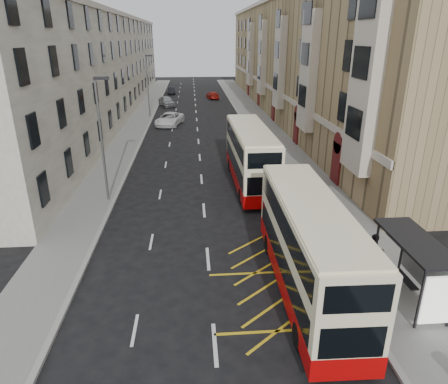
{
  "coord_description": "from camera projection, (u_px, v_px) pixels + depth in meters",
  "views": [
    {
      "loc": [
        -0.58,
        -13.45,
        10.43
      ],
      "look_at": [
        1.04,
        6.88,
        2.44
      ],
      "focal_mm": 32.0,
      "sensor_mm": 36.0,
      "label": 1
    }
  ],
  "objects": [
    {
      "name": "car_silver",
      "position": [
        167.0,
        101.0,
        63.18
      ],
      "size": [
        3.17,
        4.97,
        1.57
      ],
      "primitive_type": "imported",
      "rotation": [
        0.0,
        0.0,
        0.31
      ],
      "color": "#929599",
      "rests_on": "ground"
    },
    {
      "name": "double_decker_rear",
      "position": [
        251.0,
        156.0,
        29.29
      ],
      "size": [
        2.6,
        10.87,
        4.32
      ],
      "rotation": [
        0.0,
        0.0,
        0.01
      ],
      "color": "#FDF2C1",
      "rests_on": "ground"
    },
    {
      "name": "street_lamp_near",
      "position": [
        102.0,
        134.0,
        25.31
      ],
      "size": [
        0.93,
        0.18,
        8.0
      ],
      "color": "slate",
      "rests_on": "pavement_left"
    },
    {
      "name": "terrace_left",
      "position": [
        98.0,
        66.0,
        55.19
      ],
      "size": [
        9.18,
        79.0,
        13.25
      ],
      "color": "silver",
      "rests_on": "ground"
    },
    {
      "name": "pavement_left",
      "position": [
        129.0,
        138.0,
        43.59
      ],
      "size": [
        3.0,
        120.0,
        0.15
      ],
      "primitive_type": "cube",
      "color": "slate",
      "rests_on": "ground"
    },
    {
      "name": "car_red",
      "position": [
        213.0,
        95.0,
        70.82
      ],
      "size": [
        2.37,
        4.58,
        1.27
      ],
      "primitive_type": "imported",
      "rotation": [
        0.0,
        0.0,
        3.28
      ],
      "color": "maroon",
      "rests_on": "ground"
    },
    {
      "name": "car_dark",
      "position": [
        171.0,
        91.0,
        76.51
      ],
      "size": [
        1.77,
        4.06,
        1.3
      ],
      "primitive_type": "imported",
      "rotation": [
        0.0,
        0.0,
        0.1
      ],
      "color": "black",
      "rests_on": "ground"
    },
    {
      "name": "guard_railing",
      "position": [
        320.0,
        224.0,
        21.82
      ],
      "size": [
        0.06,
        6.56,
        1.01
      ],
      "color": "#C20702",
      "rests_on": "pavement_right"
    },
    {
      "name": "pedestrian_far",
      "position": [
        345.0,
        254.0,
        18.63
      ],
      "size": [
        1.01,
        0.76,
        1.6
      ],
      "primitive_type": "imported",
      "rotation": [
        0.0,
        0.0,
        2.7
      ],
      "color": "black",
      "rests_on": "pavement_right"
    },
    {
      "name": "road_markings",
      "position": [
        196.0,
        113.0,
        58.1
      ],
      "size": [
        10.0,
        110.0,
        0.01
      ],
      "primitive_type": null,
      "color": "silver",
      "rests_on": "ground"
    },
    {
      "name": "street_lamp_far",
      "position": [
        148.0,
        83.0,
        53.15
      ],
      "size": [
        0.93,
        0.18,
        8.0
      ],
      "color": "slate",
      "rests_on": "pavement_left"
    },
    {
      "name": "white_van",
      "position": [
        170.0,
        119.0,
        49.7
      ],
      "size": [
        3.81,
        6.0,
        1.54
      ],
      "primitive_type": "imported",
      "rotation": [
        0.0,
        0.0,
        -0.24
      ],
      "color": "white",
      "rests_on": "ground"
    },
    {
      "name": "kerb_left",
      "position": [
        143.0,
        137.0,
        43.7
      ],
      "size": [
        0.25,
        120.0,
        0.15
      ],
      "primitive_type": "cube",
      "color": "gray",
      "rests_on": "ground"
    },
    {
      "name": "pedestrian_near",
      "position": [
        371.0,
        286.0,
        15.94
      ],
      "size": [
        0.77,
        0.6,
        1.89
      ],
      "primitive_type": "imported",
      "rotation": [
        0.0,
        0.0,
        3.37
      ],
      "color": "black",
      "rests_on": "pavement_right"
    },
    {
      "name": "bus_shelter",
      "position": [
        422.0,
        260.0,
        15.8
      ],
      "size": [
        1.65,
        4.25,
        2.7
      ],
      "color": "black",
      "rests_on": "pavement_right"
    },
    {
      "name": "pedestrian_mid",
      "position": [
        374.0,
        252.0,
        18.54
      ],
      "size": [
        0.95,
        0.77,
        1.81
      ],
      "primitive_type": "imported",
      "rotation": [
        0.0,
        0.0,
        -0.1
      ],
      "color": "black",
      "rests_on": "pavement_right"
    },
    {
      "name": "ground",
      "position": [
        212.0,
        309.0,
        16.33
      ],
      "size": [
        200.0,
        200.0,
        0.0
      ],
      "primitive_type": "plane",
      "color": "black",
      "rests_on": "ground"
    },
    {
      "name": "double_decker_front",
      "position": [
        308.0,
        247.0,
        16.78
      ],
      "size": [
        2.65,
        10.61,
        4.21
      ],
      "rotation": [
        0.0,
        0.0,
        -0.02
      ],
      "color": "#FDF2C1",
      "rests_on": "ground"
    },
    {
      "name": "terrace_right",
      "position": [
        299.0,
        58.0,
        56.8
      ],
      "size": [
        10.75,
        79.0,
        15.25
      ],
      "color": "tan",
      "rests_on": "ground"
    },
    {
      "name": "kerb_right",
      "position": [
        252.0,
        135.0,
        44.59
      ],
      "size": [
        0.25,
        120.0,
        0.15
      ],
      "primitive_type": "cube",
      "color": "gray",
      "rests_on": "ground"
    },
    {
      "name": "pavement_right",
      "position": [
        269.0,
        135.0,
        44.74
      ],
      "size": [
        4.0,
        120.0,
        0.15
      ],
      "primitive_type": "cube",
      "color": "slate",
      "rests_on": "ground"
    }
  ]
}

